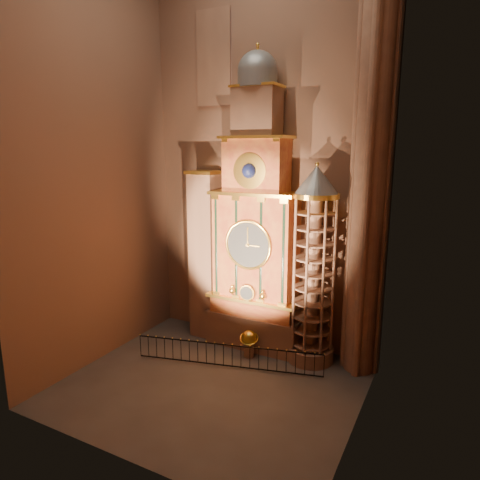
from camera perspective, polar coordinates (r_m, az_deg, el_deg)
The scene contains 11 objects.
floor at distance 22.42m, azimuth -3.74°, elevation -18.66°, with size 14.00×14.00×0.00m, color #383330.
wall_back at distance 24.58m, azimuth 3.27°, elevation 11.02°, with size 22.00×22.00×0.00m, color brown.
wall_left at distance 23.70m, azimuth -19.03°, elevation 10.35°, with size 22.00×22.00×0.00m, color brown.
wall_right at distance 16.71m, azimuth 17.05°, elevation 10.00°, with size 22.00×22.00×0.00m, color brown.
astronomical_clock at distance 24.12m, azimuth 2.14°, elevation 0.66°, with size 5.60×2.41×16.70m.
portrait_tower at distance 26.07m, azimuth -4.65°, elevation -1.94°, with size 1.80×1.60×10.20m.
stair_turret at distance 22.97m, azimuth 9.75°, elevation -3.71°, with size 2.50×2.50×10.80m.
gothic_pier at distance 21.79m, azimuth 17.18°, elevation 10.37°, with size 2.04×2.04×22.00m.
stained_glass_window at distance 26.47m, azimuth -3.54°, elevation 23.07°, with size 2.20×0.14×5.20m.
celestial_globe at distance 24.56m, azimuth 1.22°, elevation -13.32°, with size 1.29×1.25×1.53m.
iron_railing at distance 23.52m, azimuth -1.64°, elevation -15.16°, with size 9.75×2.54×1.27m.
Camera 1 is at (10.08, -16.42, 11.47)m, focal length 32.00 mm.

